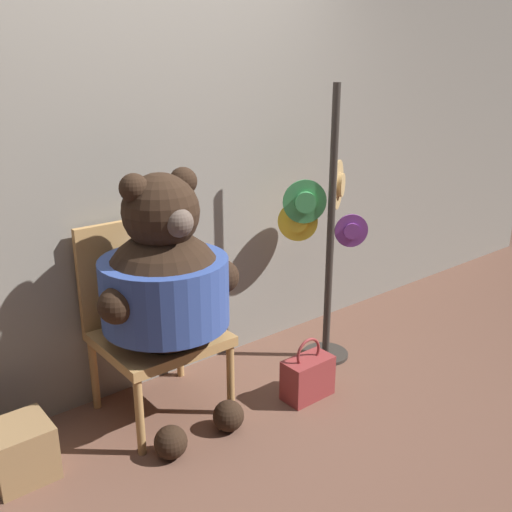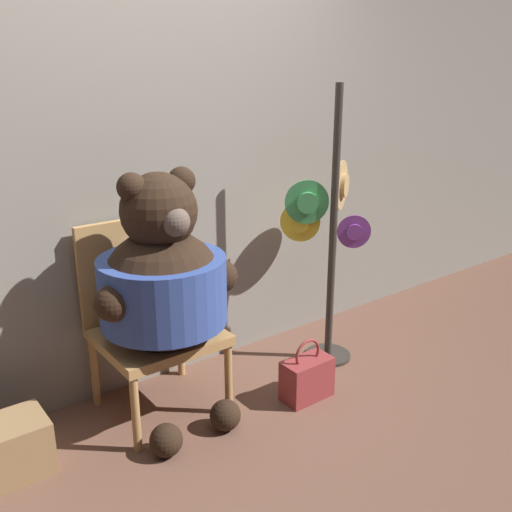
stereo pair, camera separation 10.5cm
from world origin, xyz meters
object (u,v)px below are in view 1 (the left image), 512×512
(chair, at_px, (149,315))
(hat_display_rack, at_px, (324,233))
(handbag_on_ground, at_px, (308,377))
(teddy_bear, at_px, (165,284))

(chair, relative_size, hat_display_rack, 0.60)
(chair, distance_m, handbag_on_ground, 0.91)
(hat_display_rack, bearing_deg, teddy_bear, -178.99)
(chair, distance_m, hat_display_rack, 1.13)
(teddy_bear, xyz_separation_m, hat_display_rack, (1.08, 0.02, 0.04))
(teddy_bear, bearing_deg, chair, 89.80)
(chair, bearing_deg, hat_display_rack, -8.80)
(teddy_bear, bearing_deg, hat_display_rack, 1.01)
(handbag_on_ground, bearing_deg, hat_display_rack, 37.14)
(hat_display_rack, bearing_deg, chair, 171.20)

